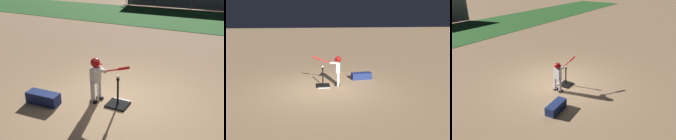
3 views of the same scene
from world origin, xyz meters
The scene contains 6 objects.
ground_plane centered at (0.00, 0.00, 0.00)m, with size 90.00×90.00×0.00m, color tan.
home_plate centered at (0.01, -0.27, 0.01)m, with size 0.44×0.44×0.02m, color white.
batting_tee centered at (0.02, -0.36, 0.08)m, with size 0.52×0.46×0.72m.
batter_child centered at (-0.53, -0.39, 0.72)m, with size 1.07×0.37×1.15m.
baseball centered at (0.02, -0.36, 0.76)m, with size 0.07×0.07×0.07m, color white.
equipment_bag centered at (-1.67, -1.08, 0.14)m, with size 0.84×0.32×0.28m, color navy.
Camera 2 is at (0.57, 7.65, 2.60)m, focal length 35.00 mm.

